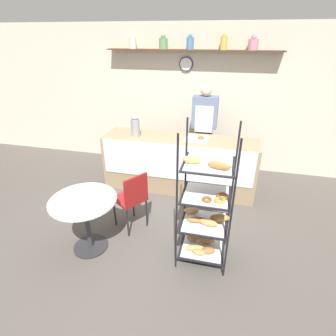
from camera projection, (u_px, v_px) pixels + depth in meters
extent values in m
plane|color=#4C4742|center=(161.00, 233.00, 3.68)|extent=(14.00, 14.00, 0.00)
cube|color=beige|center=(191.00, 100.00, 5.10)|extent=(10.00, 0.06, 2.70)
cube|color=#4C331E|center=(191.00, 50.00, 4.56)|extent=(3.10, 0.24, 0.02)
cylinder|color=silver|center=(133.00, 43.00, 4.74)|extent=(0.12, 0.12, 0.17)
sphere|color=silver|center=(133.00, 37.00, 4.69)|extent=(0.07, 0.07, 0.07)
cylinder|color=#669966|center=(163.00, 44.00, 4.62)|extent=(0.15, 0.15, 0.18)
sphere|color=#669966|center=(163.00, 36.00, 4.57)|extent=(0.08, 0.08, 0.08)
cylinder|color=#4C7FB2|center=(190.00, 43.00, 4.52)|extent=(0.12, 0.12, 0.19)
sphere|color=#4C7FB2|center=(190.00, 36.00, 4.47)|extent=(0.07, 0.07, 0.07)
cylinder|color=gold|center=(224.00, 43.00, 4.40)|extent=(0.11, 0.11, 0.21)
sphere|color=gold|center=(225.00, 35.00, 4.34)|extent=(0.06, 0.06, 0.06)
cylinder|color=#CC7F99|center=(253.00, 45.00, 4.31)|extent=(0.16, 0.16, 0.17)
sphere|color=#CC7F99|center=(254.00, 37.00, 4.26)|extent=(0.09, 0.09, 0.09)
cylinder|color=navy|center=(186.00, 64.00, 4.78)|extent=(0.25, 0.03, 0.25)
cylinder|color=white|center=(186.00, 64.00, 4.77)|extent=(0.22, 0.00, 0.22)
cube|color=#937A5B|center=(179.00, 164.00, 4.57)|extent=(2.59, 0.62, 0.95)
cube|color=silver|center=(175.00, 163.00, 4.22)|extent=(2.48, 0.01, 0.61)
cylinder|color=black|center=(177.00, 209.00, 2.77)|extent=(0.02, 0.02, 1.69)
cylinder|color=black|center=(231.00, 217.00, 2.65)|extent=(0.02, 0.02, 1.69)
cylinder|color=black|center=(185.00, 184.00, 3.22)|extent=(0.02, 0.02, 1.69)
cylinder|color=black|center=(232.00, 190.00, 3.10)|extent=(0.02, 0.02, 1.69)
cube|color=black|center=(202.00, 247.00, 3.27)|extent=(0.54, 0.50, 0.01)
cube|color=silver|center=(202.00, 247.00, 3.26)|extent=(0.48, 0.44, 0.01)
ellipsoid|color=tan|center=(199.00, 252.00, 3.13)|extent=(0.16, 0.09, 0.07)
ellipsoid|color=olive|center=(208.00, 251.00, 3.14)|extent=(0.18, 0.13, 0.08)
ellipsoid|color=olive|center=(193.00, 238.00, 3.34)|extent=(0.17, 0.08, 0.08)
ellipsoid|color=#B27F47|center=(206.00, 240.00, 3.30)|extent=(0.22, 0.10, 0.09)
ellipsoid|color=tan|center=(195.00, 248.00, 3.19)|extent=(0.25, 0.13, 0.07)
cube|color=black|center=(204.00, 223.00, 3.09)|extent=(0.54, 0.50, 0.01)
cube|color=silver|center=(204.00, 222.00, 3.09)|extent=(0.48, 0.44, 0.01)
ellipsoid|color=olive|center=(197.00, 220.00, 3.06)|extent=(0.25, 0.13, 0.07)
ellipsoid|color=tan|center=(208.00, 223.00, 3.00)|extent=(0.23, 0.11, 0.09)
ellipsoid|color=tan|center=(191.00, 211.00, 3.21)|extent=(0.20, 0.10, 0.07)
ellipsoid|color=#B27F47|center=(220.00, 218.00, 3.08)|extent=(0.25, 0.14, 0.09)
cube|color=black|center=(206.00, 195.00, 2.91)|extent=(0.54, 0.50, 0.01)
cube|color=silver|center=(206.00, 194.00, 2.91)|extent=(0.48, 0.44, 0.01)
torus|color=gold|center=(220.00, 200.00, 2.77)|extent=(0.12, 0.12, 0.03)
torus|color=brown|center=(223.00, 196.00, 2.83)|extent=(0.13, 0.13, 0.03)
torus|color=brown|center=(207.00, 199.00, 2.78)|extent=(0.11, 0.11, 0.03)
cube|color=black|center=(209.00, 164.00, 2.74)|extent=(0.54, 0.50, 0.01)
cube|color=silver|center=(209.00, 163.00, 2.73)|extent=(0.48, 0.44, 0.01)
ellipsoid|color=tan|center=(192.00, 160.00, 2.69)|extent=(0.20, 0.08, 0.09)
ellipsoid|color=olive|center=(219.00, 165.00, 2.58)|extent=(0.25, 0.12, 0.09)
cube|color=#282833|center=(202.00, 152.00, 4.97)|extent=(0.27, 0.19, 0.99)
cube|color=slate|center=(205.00, 112.00, 4.62)|extent=(0.44, 0.22, 0.55)
cube|color=silver|center=(204.00, 120.00, 4.57)|extent=(0.31, 0.01, 0.46)
sphere|color=beige|center=(206.00, 90.00, 4.45)|extent=(0.20, 0.20, 0.20)
cylinder|color=#262628|center=(91.00, 246.00, 3.44)|extent=(0.44, 0.44, 0.02)
cylinder|color=#333338|center=(87.00, 224.00, 3.28)|extent=(0.06, 0.06, 0.70)
cylinder|color=white|center=(83.00, 200.00, 3.11)|extent=(0.80, 0.80, 0.02)
cylinder|color=black|center=(133.00, 203.00, 3.94)|extent=(0.02, 0.02, 0.46)
cylinder|color=black|center=(115.00, 212.00, 3.74)|extent=(0.02, 0.02, 0.46)
cylinder|color=black|center=(147.00, 213.00, 3.72)|extent=(0.02, 0.02, 0.46)
cylinder|color=black|center=(128.00, 223.00, 3.53)|extent=(0.02, 0.02, 0.46)
cube|color=maroon|center=(129.00, 198.00, 3.62)|extent=(0.53, 0.53, 0.03)
cube|color=maroon|center=(136.00, 190.00, 3.41)|extent=(0.23, 0.32, 0.40)
cylinder|color=gray|center=(135.00, 128.00, 4.37)|extent=(0.14, 0.14, 0.30)
ellipsoid|color=gray|center=(135.00, 118.00, 4.30)|extent=(0.12, 0.12, 0.06)
cube|color=silver|center=(196.00, 139.00, 4.32)|extent=(0.37, 0.33, 0.01)
torus|color=#EAB2C1|center=(189.00, 137.00, 4.31)|extent=(0.13, 0.13, 0.03)
torus|color=silver|center=(190.00, 139.00, 4.25)|extent=(0.13, 0.13, 0.04)
torus|color=brown|center=(201.00, 138.00, 4.29)|extent=(0.11, 0.11, 0.04)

